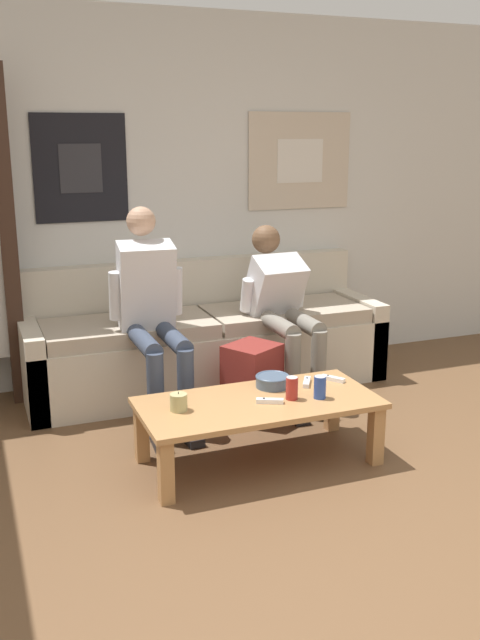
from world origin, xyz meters
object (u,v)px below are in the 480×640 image
object	(u,v)px
person_seated_adult	(152,307)
game_controller_near_left	(333,379)
person_seated_teen	(282,304)
backpack	(254,384)
drink_can_red	(292,388)
game_controller_near_right	(270,401)
game_controller_far_center	(307,382)
coffee_table	(258,410)
ceramic_bowl	(272,380)
couch	(205,343)
pillar_candle	(179,402)
drink_can_blue	(320,387)

from	to	relation	value
person_seated_adult	game_controller_near_left	bearing A→B (deg)	-39.73
person_seated_teen	backpack	world-z (taller)	person_seated_teen
drink_can_red	game_controller_near_left	xyz separation A→B (m)	(0.34, 0.18, -0.05)
game_controller_near_right	person_seated_teen	bearing A→B (deg)	62.27
game_controller_near_left	game_controller_far_center	distance (m)	0.17
drink_can_red	game_controller_near_right	xyz separation A→B (m)	(-0.13, -0.01, -0.05)
coffee_table	drink_can_red	distance (m)	0.21
game_controller_near_right	game_controller_far_center	xyz separation A→B (m)	(0.31, 0.19, 0.00)
person_seated_adult	ceramic_bowl	xyz separation A→B (m)	(0.51, -0.69, -0.31)
couch	coffee_table	size ratio (longest dim) A/B	1.95
coffee_table	person_seated_adult	size ratio (longest dim) A/B	0.99
game_controller_near_right	backpack	bearing A→B (deg)	75.09
person_seated_adult	game_controller_far_center	xyz separation A→B (m)	(0.71, -0.72, -0.33)
person_seated_teen	coffee_table	bearing A→B (deg)	-121.17
backpack	pillar_candle	world-z (taller)	backpack
person_seated_teen	backpack	xyz separation A→B (m)	(-0.33, -0.32, -0.41)
backpack	pillar_candle	bearing A→B (deg)	-139.28
person_seated_teen	game_controller_near_right	bearing A→B (deg)	-117.73
person_seated_adult	backpack	world-z (taller)	person_seated_adult
couch	backpack	size ratio (longest dim) A/B	5.22
backpack	game_controller_near_right	size ratio (longest dim) A/B	3.29
couch	ceramic_bowl	distance (m)	1.11
person_seated_teen	ceramic_bowl	size ratio (longest dim) A/B	5.84
backpack	drink_can_red	bearing A→B (deg)	-93.26
backpack	game_controller_near_left	xyz separation A→B (m)	(0.31, -0.44, 0.14)
person_seated_teen	pillar_candle	xyz separation A→B (m)	(-0.98, -0.88, -0.23)
person_seated_teen	pillar_candle	world-z (taller)	person_seated_teen
backpack	game_controller_far_center	distance (m)	0.49
game_controller_far_center	drink_can_blue	bearing A→B (deg)	-98.41
drink_can_red	game_controller_far_center	world-z (taller)	drink_can_red
couch	drink_can_red	size ratio (longest dim) A/B	20.07
couch	backpack	distance (m)	0.70
couch	game_controller_near_right	xyz separation A→B (m)	(-0.09, -1.33, 0.07)
person_seated_adult	drink_can_blue	size ratio (longest dim) A/B	10.47
coffee_table	person_seated_adult	bearing A→B (deg)	112.47
person_seated_adult	drink_can_red	distance (m)	1.08
person_seated_adult	backpack	size ratio (longest dim) A/B	2.72
drink_can_blue	drink_can_red	world-z (taller)	same
person_seated_teen	game_controller_near_left	size ratio (longest dim) A/B	8.18
couch	game_controller_far_center	world-z (taller)	couch
couch	drink_can_red	world-z (taller)	couch
couch	coffee_table	xyz separation A→B (m)	(-0.13, -1.27, 0.00)
game_controller_far_center	drink_can_red	bearing A→B (deg)	-134.97
person_seated_adult	game_controller_near_left	size ratio (longest dim) A/B	9.43
backpack	ceramic_bowl	size ratio (longest dim) A/B	2.47
pillar_candle	game_controller_near_right	xyz separation A→B (m)	(0.48, -0.08, -0.03)
backpack	person_seated_adult	bearing A→B (deg)	153.55
game_controller_near_left	game_controller_near_right	world-z (taller)	same
backpack	drink_can_red	xyz separation A→B (m)	(-0.04, -0.62, 0.19)
game_controller_far_center	game_controller_near_right	bearing A→B (deg)	-148.51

